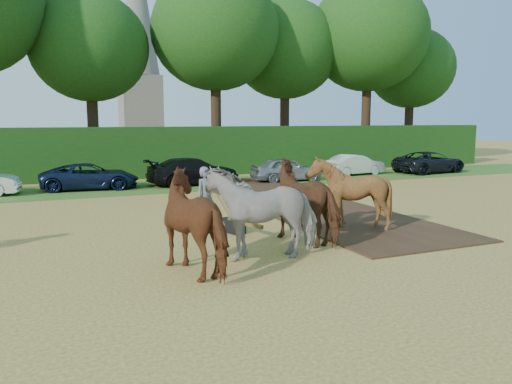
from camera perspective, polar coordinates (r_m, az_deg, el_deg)
ground at (r=14.39m, az=12.00°, el=-5.76°), size 120.00×120.00×0.00m
earth_strip at (r=21.01m, az=4.35°, el=-1.09°), size 4.50×17.00×0.05m
grass_verge at (r=26.85m, az=-5.44°, el=0.93°), size 50.00×5.00×0.03m
hedgerow at (r=31.01m, az=-8.03°, el=4.63°), size 46.00×1.60×3.00m
plough_team at (r=13.54m, az=3.30°, el=-1.50°), size 7.74×6.50×2.32m
parked_cars at (r=27.56m, az=-0.88°, el=2.55°), size 30.88×3.34×1.44m
treeline at (r=34.12m, az=-12.65°, el=17.44°), size 48.70×10.60×14.21m
church at (r=68.24m, az=-13.31°, el=16.78°), size 5.20×5.20×27.00m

